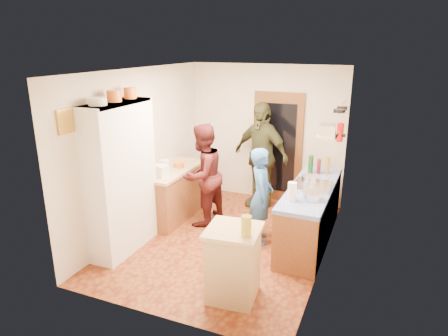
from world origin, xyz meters
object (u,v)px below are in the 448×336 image
Objects in this scene: person_left at (206,175)px; person_back at (261,156)px; island_base at (233,265)px; person_hob at (263,196)px; hutch_body at (121,179)px; right_counter_base at (310,215)px.

person_left is 1.23m from person_back.
island_base is at bearing 48.06° from person_left.
person_left is at bearing 56.24° from person_hob.
person_hob is (1.83, 0.99, -0.35)m from hutch_body.
right_counter_base is at bearing 105.32° from person_left.
hutch_body reaches higher than person_left.
hutch_body is 2.11m from person_hob.
person_back reaches higher than person_hob.
person_left reaches higher than right_counter_base.
person_back is at bearing 163.65° from person_left.
hutch_body is 2.12m from island_base.
hutch_body is 1.28× the size of person_left.
right_counter_base is 1.63m from person_back.
person_left is at bearing 59.75° from hutch_body.
person_hob is (-0.11, 1.51, 0.32)m from island_base.
person_hob is 1.43m from person_back.
person_back is at bearing 59.55° from hutch_body.
island_base is 0.44× the size of person_back.
island_base reaches higher than right_counter_base.
hutch_body reaches higher than right_counter_base.
right_counter_base is 0.81m from person_hob.
person_left is 0.87× the size of person_back.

